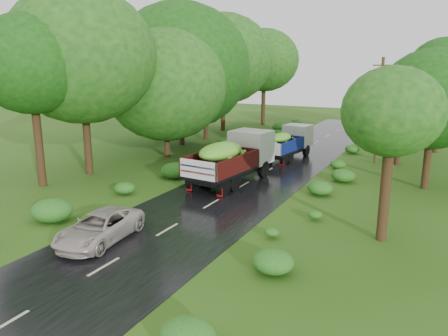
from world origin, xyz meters
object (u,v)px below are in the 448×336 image
Objects in this scene: truck_far at (288,141)px; truck_near at (234,156)px; car at (99,227)px; utility_pole at (379,110)px.

truck_near is at bearing -87.71° from truck_far.
car is 0.57× the size of utility_pole.
utility_pole is at bearing 19.21° from truck_far.
truck_near reaches higher than truck_far.
car is at bearing -87.58° from truck_far.
truck_near is 11.75m from utility_pole.
car is (-0.89, -10.73, -1.02)m from truck_near.
utility_pole reaches higher than car.
truck_far is (0.69, 7.94, -0.30)m from truck_near.
utility_pole is (7.78, 19.99, 3.24)m from car.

